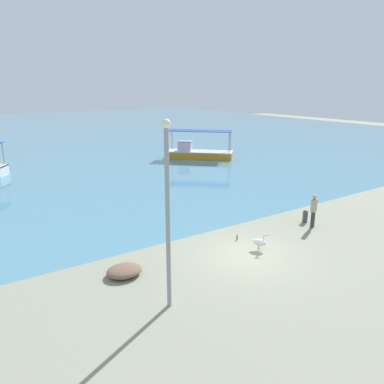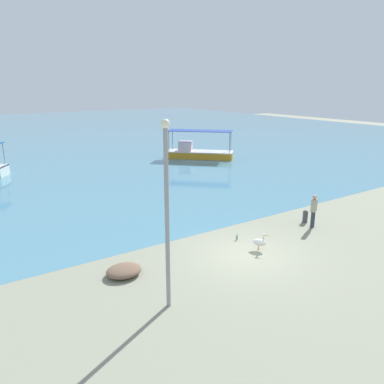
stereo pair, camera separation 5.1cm
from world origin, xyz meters
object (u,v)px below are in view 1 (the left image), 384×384
object	(u,v)px
lamp_post	(168,208)
mooring_bollard	(305,216)
pelican	(260,242)
glass_bottle	(237,237)
fishing_boat_near_left	(198,152)
net_pile	(124,271)
fisherman_standing	(314,210)

from	to	relation	value
lamp_post	mooring_bollard	distance (m)	10.65
pelican	lamp_post	size ratio (longest dim) A/B	0.13
pelican	mooring_bollard	bearing A→B (deg)	15.70
lamp_post	glass_bottle	size ratio (longest dim) A/B	22.26
pelican	fishing_boat_near_left	bearing A→B (deg)	62.73
fishing_boat_near_left	pelican	world-z (taller)	fishing_boat_near_left
fishing_boat_near_left	lamp_post	size ratio (longest dim) A/B	0.99
pelican	net_pile	distance (m)	5.94
pelican	fisherman_standing	world-z (taller)	fisherman_standing
fishing_boat_near_left	pelican	distance (m)	21.52
lamp_post	mooring_bollard	size ratio (longest dim) A/B	9.04
glass_bottle	fishing_boat_near_left	bearing A→B (deg)	60.72
fishing_boat_near_left	pelican	size ratio (longest dim) A/B	7.41
pelican	glass_bottle	xyz separation A→B (m)	(-0.07, 1.42, -0.27)
mooring_bollard	fishing_boat_near_left	bearing A→B (deg)	73.06
fisherman_standing	pelican	bearing A→B (deg)	-172.46
fisherman_standing	net_pile	distance (m)	10.01
pelican	glass_bottle	bearing A→B (deg)	92.83
fisherman_standing	net_pile	xyz separation A→B (m)	(-9.97, 0.63, -0.72)
mooring_bollard	net_pile	bearing A→B (deg)	-179.63
lamp_post	mooring_bollard	world-z (taller)	lamp_post
fishing_boat_near_left	net_pile	xyz separation A→B (m)	(-15.68, -17.95, -0.43)
mooring_bollard	fisherman_standing	bearing A→B (deg)	-111.06
fishing_boat_near_left	glass_bottle	world-z (taller)	fishing_boat_near_left
glass_bottle	pelican	bearing A→B (deg)	-87.17
lamp_post	fisherman_standing	distance (m)	10.10
lamp_post	net_pile	distance (m)	4.18
net_pile	fishing_boat_near_left	bearing A→B (deg)	48.86
pelican	fisherman_standing	xyz separation A→B (m)	(4.14, 0.55, 0.53)
mooring_bollard	glass_bottle	distance (m)	4.49
pelican	mooring_bollard	xyz separation A→B (m)	(4.41, 1.24, -0.02)
fishing_boat_near_left	net_pile	distance (m)	23.84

